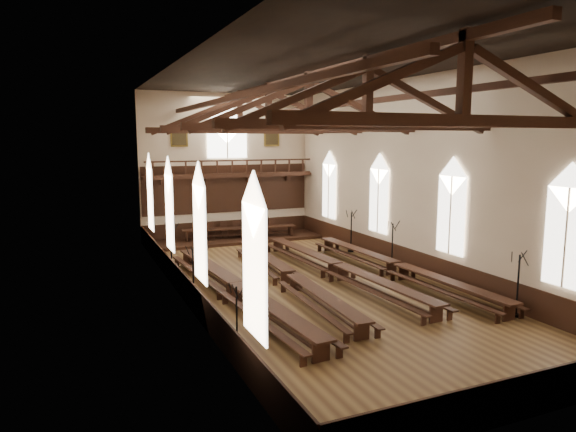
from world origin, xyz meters
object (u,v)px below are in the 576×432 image
(refectory_row_c, at_px, (338,267))
(candelabrum_left_near, at_px, (237,331))
(candelabrum_left_mid, at_px, (194,283))
(candelabrum_right_near, at_px, (517,297))
(refectory_row_d, at_px, (397,266))
(high_table, at_px, (240,229))
(candelabrum_right_far, at_px, (351,239))
(refectory_row_b, at_px, (292,276))
(candelabrum_left_far, at_px, (171,257))
(refectory_row_a, at_px, (236,287))
(dais, at_px, (240,239))
(candelabrum_right_mid, at_px, (392,254))

(refectory_row_c, distance_m, candelabrum_left_near, 9.89)
(candelabrum_left_mid, xyz_separation_m, candelabrum_right_near, (11.10, -7.20, 0.08))
(refectory_row_d, height_order, candelabrum_right_near, candelabrum_right_near)
(high_table, relative_size, candelabrum_left_mid, 3.29)
(high_table, bearing_deg, candelabrum_right_far, -49.11)
(refectory_row_b, height_order, candelabrum_left_far, candelabrum_left_far)
(refectory_row_a, relative_size, candelabrum_left_far, 5.75)
(candelabrum_left_near, distance_m, candelabrum_left_far, 11.10)
(refectory_row_a, relative_size, candelabrum_left_near, 6.32)
(refectory_row_b, relative_size, dais, 1.26)
(dais, height_order, candelabrum_left_far, candelabrum_left_far)
(dais, distance_m, candelabrum_left_near, 18.64)
(candelabrum_right_mid, bearing_deg, high_table, 116.67)
(refectory_row_c, height_order, candelabrum_left_far, candelabrum_left_far)
(refectory_row_d, height_order, high_table, high_table)
(dais, bearing_deg, refectory_row_b, -96.33)
(refectory_row_a, bearing_deg, candelabrum_left_far, 105.86)
(refectory_row_c, bearing_deg, candelabrum_right_far, 53.74)
(candelabrum_right_mid, bearing_deg, refectory_row_c, -168.95)
(candelabrum_left_far, bearing_deg, refectory_row_b, -47.63)
(refectory_row_d, height_order, candelabrum_left_far, candelabrum_left_far)
(high_table, bearing_deg, refectory_row_c, -82.39)
(candelabrum_right_far, bearing_deg, candelabrum_left_mid, -153.47)
(candelabrum_right_mid, height_order, candelabrum_right_far, candelabrum_right_far)
(candelabrum_left_near, relative_size, candelabrum_right_mid, 0.92)
(refectory_row_a, xyz_separation_m, dais, (4.25, 12.38, -0.48))
(high_table, bearing_deg, refectory_row_a, -108.93)
(high_table, bearing_deg, refectory_row_d, -70.39)
(candelabrum_left_mid, bearing_deg, candelabrum_right_far, 26.53)
(refectory_row_c, distance_m, refectory_row_d, 3.01)
(refectory_row_b, relative_size, candelabrum_left_near, 6.08)
(refectory_row_b, xyz_separation_m, refectory_row_d, (5.60, -0.48, 0.02))
(dais, height_order, candelabrum_left_near, candelabrum_left_near)
(candelabrum_left_near, bearing_deg, refectory_row_d, 28.63)
(refectory_row_d, bearing_deg, candelabrum_left_mid, 176.92)
(candelabrum_right_far, bearing_deg, refectory_row_a, -146.00)
(refectory_row_d, height_order, candelabrum_left_mid, candelabrum_left_mid)
(refectory_row_c, xyz_separation_m, dais, (-1.48, 11.08, -0.47))
(refectory_row_d, xyz_separation_m, candelabrum_right_mid, (0.89, 1.74, 0.22))
(candelabrum_right_mid, bearing_deg, dais, 116.67)
(refectory_row_b, distance_m, candelabrum_left_near, 7.61)
(refectory_row_b, relative_size, high_table, 1.84)
(high_table, distance_m, candelabrum_left_mid, 12.97)
(refectory_row_a, relative_size, candelabrum_right_mid, 5.83)
(dais, relative_size, high_table, 1.46)
(high_table, relative_size, candelabrum_right_far, 3.00)
(refectory_row_a, distance_m, candelabrum_left_far, 6.05)
(candelabrum_left_far, bearing_deg, dais, 48.07)
(refectory_row_b, xyz_separation_m, candelabrum_right_far, (6.49, 5.61, 0.25))
(refectory_row_c, bearing_deg, candelabrum_left_mid, -176.37)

